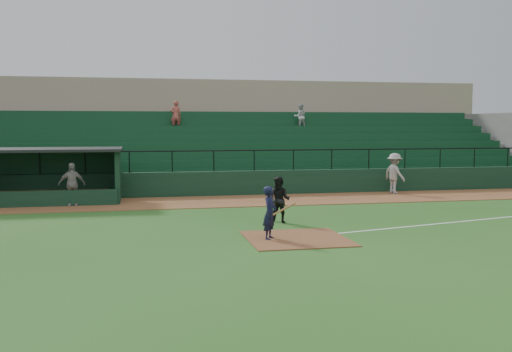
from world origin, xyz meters
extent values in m
plane|color=#24521A|center=(0.00, 0.00, 0.00)|extent=(90.00, 90.00, 0.00)
cube|color=brown|center=(0.00, 8.00, 0.01)|extent=(40.00, 4.00, 0.03)
cube|color=brown|center=(0.00, -1.00, 0.01)|extent=(3.00, 3.00, 0.03)
cube|color=white|center=(8.00, 1.20, 0.01)|extent=(17.49, 4.44, 0.01)
cube|color=black|center=(0.00, 10.20, 0.60)|extent=(36.00, 0.35, 1.20)
cylinder|color=black|center=(0.00, 10.20, 2.20)|extent=(36.00, 0.06, 0.06)
cube|color=slate|center=(0.00, 15.10, 1.80)|extent=(36.00, 9.00, 3.60)
cube|color=#103D21|center=(0.00, 14.60, 2.25)|extent=(34.56, 8.00, 4.05)
cube|color=slate|center=(18.00, 15.15, 2.10)|extent=(0.35, 9.50, 4.20)
cube|color=gray|center=(0.00, 21.60, 3.20)|extent=(38.00, 3.00, 6.40)
cube|color=slate|center=(0.00, 19.60, 3.70)|extent=(36.00, 2.00, 0.20)
imported|color=#B6B6B6|center=(5.28, 16.90, 3.95)|extent=(0.77, 0.60, 1.59)
imported|color=#A9473E|center=(-2.33, 16.90, 4.01)|extent=(0.63, 0.41, 1.72)
cube|color=black|center=(-9.75, 10.40, 1.15)|extent=(8.50, 0.20, 2.30)
cube|color=black|center=(-5.50, 9.10, 1.15)|extent=(0.20, 2.60, 2.30)
cube|color=black|center=(-9.75, 9.10, 2.36)|extent=(8.90, 3.20, 0.12)
cube|color=olive|center=(-9.75, 10.00, 0.25)|extent=(7.65, 0.40, 0.50)
cube|color=black|center=(-9.75, 7.75, 0.35)|extent=(8.50, 0.12, 0.70)
imported|color=black|center=(-0.82, -0.91, 0.81)|extent=(0.63, 0.70, 1.61)
cylinder|color=olive|center=(-0.42, -1.11, 0.95)|extent=(0.79, 0.34, 0.35)
imported|color=black|center=(0.21, 1.95, 0.82)|extent=(1.01, 0.96, 1.63)
imported|color=gray|center=(7.95, 9.16, 1.04)|extent=(1.10, 1.46, 2.01)
imported|color=gray|center=(-7.38, 7.78, 0.95)|extent=(1.12, 0.57, 1.83)
camera|label=1|loc=(-4.75, -17.69, 3.43)|focal=40.79mm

